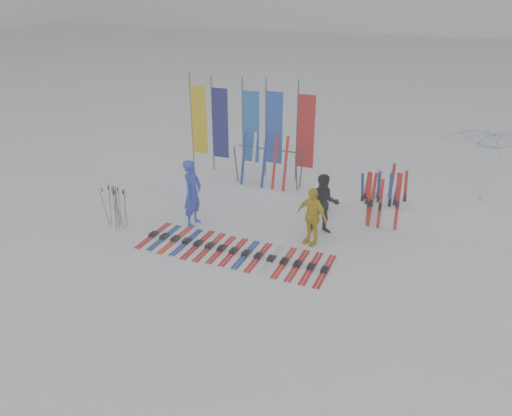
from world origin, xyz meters
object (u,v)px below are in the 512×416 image
at_px(ski_rack, 269,161).
at_px(person_yellow, 312,216).
at_px(ski_row, 234,251).
at_px(person_black, 324,205).
at_px(tent_canopy, 485,170).
at_px(person_blue, 193,193).

bearing_deg(ski_rack, person_yellow, -46.07).
bearing_deg(ski_row, person_black, 46.79).
bearing_deg(ski_rack, tent_canopy, 18.77).
height_order(person_yellow, ski_rack, ski_rack).
height_order(person_blue, ski_row, person_blue).
bearing_deg(tent_canopy, ski_row, -137.00).
bearing_deg(person_blue, ski_row, -122.90).
distance_m(person_yellow, tent_canopy, 6.00).
xyz_separation_m(tent_canopy, ski_row, (-5.92, -5.52, -1.22)).
distance_m(person_blue, ski_rack, 2.75).
xyz_separation_m(person_yellow, ski_row, (-1.72, -1.26, -0.78)).
xyz_separation_m(person_black, person_yellow, (-0.14, -0.72, -0.06)).
xyz_separation_m(person_black, ski_rack, (-2.19, 1.42, 0.51)).
height_order(tent_canopy, ski_row, tent_canopy).
bearing_deg(person_blue, ski_rack, -33.29).
relative_size(person_blue, ski_row, 0.38).
bearing_deg(ski_rack, ski_row, -84.33).
bearing_deg(person_yellow, tent_canopy, 67.54).
xyz_separation_m(ski_row, ski_rack, (-0.34, 3.39, 1.35)).
bearing_deg(ski_rack, person_black, -32.84).
height_order(person_black, person_yellow, person_black).
xyz_separation_m(person_yellow, tent_canopy, (4.20, 4.26, 0.45)).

